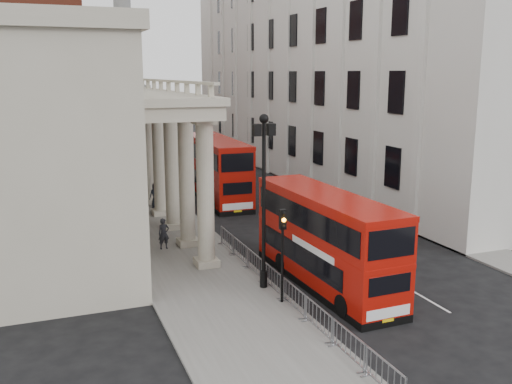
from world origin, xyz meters
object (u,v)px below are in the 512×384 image
object	(u,v)px
lamp_post_north	(143,128)
bus_far	(217,168)
lamp_post_mid	(182,148)
traffic_light	(283,238)
bus_near	(325,238)
pedestrian_b	(142,225)
monument_column	(124,42)
lamp_post_south	(264,190)
pedestrian_c	(155,195)
pedestrian_a	(164,234)

from	to	relation	value
lamp_post_north	bus_far	size ratio (longest dim) A/B	0.71
lamp_post_mid	traffic_light	xyz separation A→B (m)	(0.10, -18.02, -1.80)
bus_near	pedestrian_b	xyz separation A→B (m)	(-7.04, 11.13, -1.48)
monument_column	lamp_post_south	size ratio (longest dim) A/B	6.51
monument_column	pedestrian_c	xyz separation A→B (m)	(-8.20, -69.54, -14.92)
lamp_post_north	bus_near	size ratio (longest dim) A/B	0.78
traffic_light	pedestrian_a	distance (m)	10.55
lamp_post_mid	pedestrian_a	world-z (taller)	lamp_post_mid
monument_column	traffic_light	xyz separation A→B (m)	(-6.50, -90.02, -12.88)
lamp_post_south	lamp_post_north	size ratio (longest dim) A/B	1.00
lamp_post_mid	bus_far	distance (m)	5.86
lamp_post_south	bus_far	size ratio (longest dim) A/B	0.71
lamp_post_mid	bus_far	bearing A→B (deg)	45.87
lamp_post_mid	lamp_post_south	bearing A→B (deg)	-90.00
monument_column	pedestrian_b	world-z (taller)	monument_column
bus_near	pedestrian_b	distance (m)	13.25
pedestrian_c	traffic_light	bearing A→B (deg)	-54.44
lamp_post_mid	bus_far	size ratio (longest dim) A/B	0.71
lamp_post_mid	monument_column	bearing A→B (deg)	84.76
bus_far	pedestrian_c	xyz separation A→B (m)	(-5.35, -1.41, -1.56)
bus_far	lamp_post_south	bearing A→B (deg)	-98.86
monument_column	lamp_post_south	bearing A→B (deg)	-94.29
traffic_light	pedestrian_a	size ratio (longest dim) A/B	2.36
pedestrian_b	lamp_post_north	bearing A→B (deg)	-102.80
lamp_post_mid	pedestrian_a	xyz separation A→B (m)	(-3.21, -8.22, -3.88)
lamp_post_mid	lamp_post_north	distance (m)	16.00
bus_near	pedestrian_c	size ratio (longest dim) A/B	5.67
lamp_post_north	lamp_post_south	bearing A→B (deg)	-90.00
lamp_post_north	pedestrian_c	distance (m)	14.17
bus_far	monument_column	bearing A→B (deg)	89.46
pedestrian_a	pedestrian_c	size ratio (longest dim) A/B	0.96
bus_far	traffic_light	bearing A→B (deg)	-97.64
lamp_post_south	pedestrian_a	distance (m)	9.27
pedestrian_a	pedestrian_b	xyz separation A→B (m)	(-0.79, 2.86, -0.12)
lamp_post_north	bus_near	world-z (taller)	lamp_post_north
lamp_post_south	pedestrian_c	size ratio (longest dim) A/B	4.41
pedestrian_a	monument_column	bearing A→B (deg)	79.74
lamp_post_north	bus_near	bearing A→B (deg)	-84.65
monument_column	pedestrian_a	size ratio (longest dim) A/B	29.77
lamp_post_south	bus_near	distance (m)	3.97
bus_near	pedestrian_b	bearing A→B (deg)	120.57
bus_far	pedestrian_c	world-z (taller)	bus_far
lamp_post_south	pedestrian_c	xyz separation A→B (m)	(-1.60, 18.46, -3.85)
monument_column	lamp_post_mid	size ratio (longest dim) A/B	6.51
monument_column	pedestrian_a	bearing A→B (deg)	-96.97
lamp_post_south	lamp_post_mid	distance (m)	16.00
traffic_light	bus_near	xyz separation A→B (m)	(2.94, 1.53, -0.71)
traffic_light	bus_near	bearing A→B (deg)	27.55
traffic_light	monument_column	bearing A→B (deg)	85.87
pedestrian_a	lamp_post_north	bearing A→B (deg)	79.17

